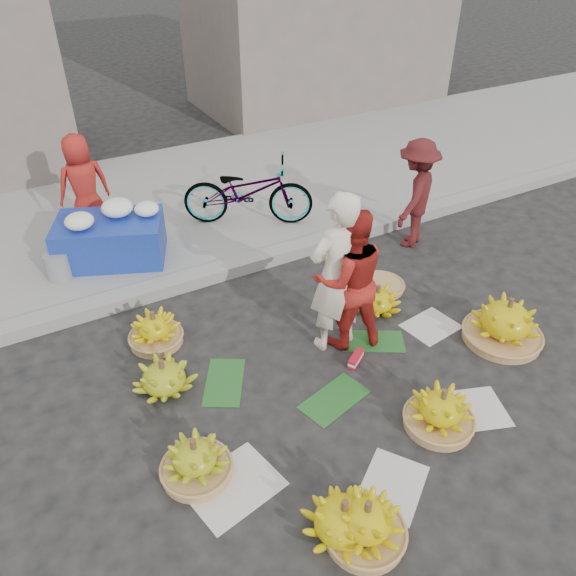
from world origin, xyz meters
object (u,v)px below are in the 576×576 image
banana_bunch_0 (195,460)px  vendor_cream (337,274)px  banana_bunch_4 (506,322)px  bicycle (248,191)px  flower_table (111,237)px

banana_bunch_0 → vendor_cream: 2.14m
banana_bunch_0 → vendor_cream: (1.84, 0.84, 0.69)m
banana_bunch_4 → bicycle: (-1.28, 3.41, 0.34)m
banana_bunch_4 → vendor_cream: size_ratio=0.48×
banana_bunch_0 → banana_bunch_4: (3.40, 0.03, 0.07)m
vendor_cream → bicycle: 2.62m
banana_bunch_0 → banana_bunch_4: banana_bunch_4 is taller
vendor_cream → bicycle: size_ratio=0.98×
banana_bunch_4 → bicycle: 3.66m
vendor_cream → bicycle: vendor_cream is taller
banana_bunch_4 → banana_bunch_0: bearing=-179.6°
banana_bunch_0 → flower_table: 3.42m
vendor_cream → flower_table: (-1.59, 2.56, -0.44)m
banana_bunch_4 → vendor_cream: 1.87m
vendor_cream → bicycle: bearing=-98.2°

